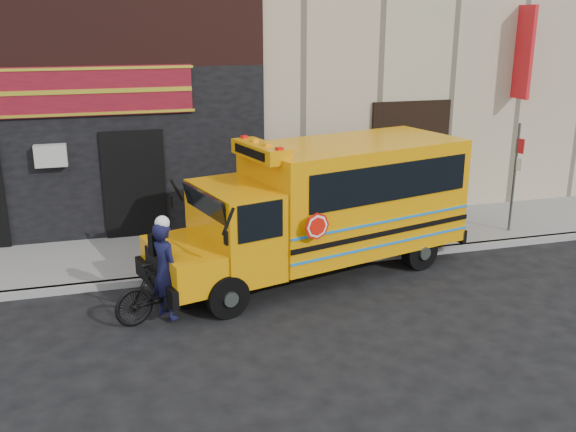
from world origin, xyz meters
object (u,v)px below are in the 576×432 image
at_px(cyclist, 165,273).
at_px(sign_pole, 515,175).
at_px(bicycle, 163,289).
at_px(school_bus, 328,203).

bearing_deg(cyclist, sign_pole, -106.16).
xyz_separation_m(bicycle, cyclist, (0.05, -0.09, 0.34)).
bearing_deg(sign_pole, bicycle, -165.61).
bearing_deg(school_bus, sign_pole, 9.78).
bearing_deg(school_bus, cyclist, -157.92).
distance_m(school_bus, cyclist, 3.89).
xyz_separation_m(school_bus, bicycle, (-3.61, -1.35, -0.95)).
height_order(bicycle, cyclist, cyclist).
distance_m(school_bus, bicycle, 3.97).
distance_m(bicycle, cyclist, 0.35).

